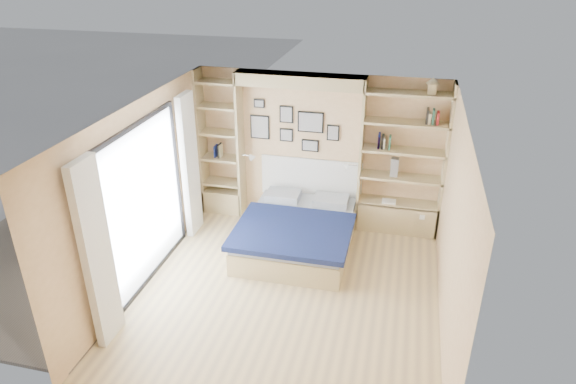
# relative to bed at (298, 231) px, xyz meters

# --- Properties ---
(ground) EXTENTS (4.50, 4.50, 0.00)m
(ground) POSITION_rel_bed_xyz_m (0.12, -1.19, -0.27)
(ground) COLOR #D3B579
(ground) RESTS_ON ground
(room_shell) EXTENTS (4.50, 4.50, 4.50)m
(room_shell) POSITION_rel_bed_xyz_m (-0.26, 0.33, 0.80)
(room_shell) COLOR #E5BB89
(room_shell) RESTS_ON ground
(bed) EXTENTS (1.71, 2.11, 1.07)m
(bed) POSITION_rel_bed_xyz_m (0.00, 0.00, 0.00)
(bed) COLOR tan
(bed) RESTS_ON ground
(photo_gallery) EXTENTS (1.48, 0.02, 0.82)m
(photo_gallery) POSITION_rel_bed_xyz_m (-0.33, 1.04, 1.33)
(photo_gallery) COLOR black
(photo_gallery) RESTS_ON ground
(reading_lamps) EXTENTS (1.92, 0.12, 0.15)m
(reading_lamps) POSITION_rel_bed_xyz_m (-0.18, 0.81, 0.83)
(reading_lamps) COLOR silver
(reading_lamps) RESTS_ON ground
(shelf_decor) EXTENTS (3.56, 0.23, 2.03)m
(shelf_decor) POSITION_rel_bed_xyz_m (1.12, 0.88, 1.39)
(shelf_decor) COLOR #9E1012
(shelf_decor) RESTS_ON ground
(deck) EXTENTS (3.20, 4.00, 0.05)m
(deck) POSITION_rel_bed_xyz_m (-3.48, -1.19, -0.27)
(deck) COLOR brown
(deck) RESTS_ON ground
(deck_chair) EXTENTS (0.58, 0.81, 0.73)m
(deck_chair) POSITION_rel_bed_xyz_m (-3.64, -0.98, 0.07)
(deck_chair) COLOR tan
(deck_chair) RESTS_ON ground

